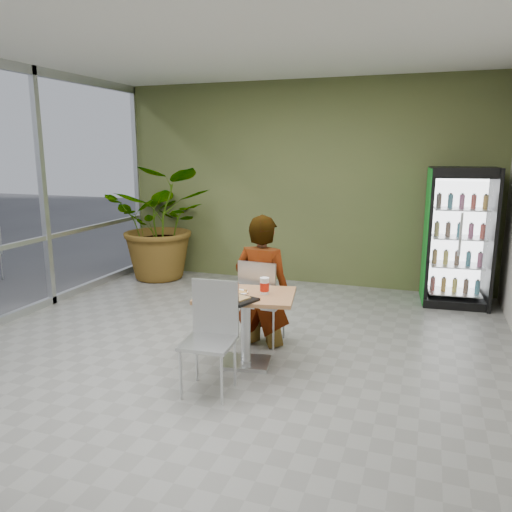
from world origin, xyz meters
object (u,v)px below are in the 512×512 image
Objects in this scene: soda_cup at (264,286)px; potted_plant at (163,223)px; beverage_fridge at (458,237)px; chair_far at (260,296)px; cafeteria_tray at (234,299)px; dining_table at (246,314)px; chair_near at (212,327)px; seated_woman at (262,294)px.

soda_cup is 0.09× the size of potted_plant.
chair_far is at bearing -136.62° from beverage_fridge.
cafeteria_tray is at bearing -125.37° from soda_cup.
dining_table is 1.09× the size of chair_far.
soda_cup is at bearing 14.72° from dining_table.
soda_cup reaches higher than cafeteria_tray.
dining_table is 2.60× the size of cafeteria_tray.
soda_cup is 0.37m from cafeteria_tray.
potted_plant is at bearing 175.86° from beverage_fridge.
chair_near is 0.56× the size of seated_woman.
beverage_fridge is (1.88, 2.84, 0.13)m from soda_cup.
soda_cup is at bearing 113.24° from seated_woman.
potted_plant reaches higher than chair_near.
potted_plant is at bearing -40.02° from chair_far.
potted_plant is (-2.71, 2.79, 0.11)m from soda_cup.
chair_near is at bearing -54.63° from potted_plant.
potted_plant is at bearing 121.14° from chair_near.
chair_far reaches higher than soda_cup.
chair_near is 4.09m from beverage_fridge.
potted_plant is (-2.50, 3.08, 0.18)m from cafeteria_tray.
seated_woman is 0.64m from soda_cup.
seated_woman is (0.00, 0.05, 0.01)m from chair_far.
beverage_fridge is 1.01× the size of potted_plant.
cafeteria_tray is at bearing -96.63° from dining_table.
dining_table is 0.34m from cafeteria_tray.
potted_plant is at bearing 129.04° from cafeteria_tray.
potted_plant is (-2.50, 2.24, 0.36)m from seated_woman.
potted_plant reaches higher than seated_woman.
cafeteria_tray is 0.21× the size of beverage_fridge.
dining_table is 0.35m from soda_cup.
dining_table is 0.60× the size of seated_woman.
chair_near reaches higher than cafeteria_tray.
soda_cup is at bearing 115.63° from chair_far.
chair_far is at bearing 113.10° from soda_cup.
chair_far is 0.60m from soda_cup.
chair_far is 5.89× the size of soda_cup.
chair_far is (-0.03, 0.54, 0.03)m from dining_table.
seated_woman is 0.92× the size of beverage_fridge.
seated_woman reaches higher than chair_far.
seated_woman is at bearing 110.70° from soda_cup.
potted_plant is (-2.53, 2.83, 0.41)m from dining_table.
dining_table is 3.57m from beverage_fridge.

